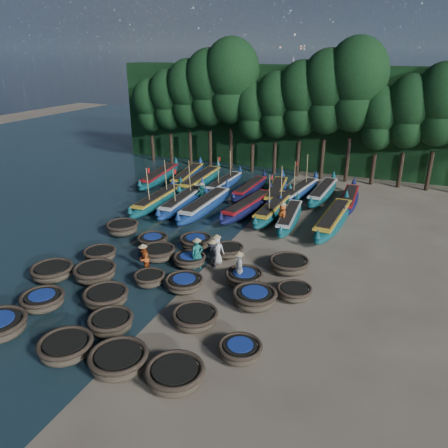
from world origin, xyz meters
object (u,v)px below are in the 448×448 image
at_px(coracle_17, 190,260).
at_px(long_boat_4, 205,205).
at_px(coracle_9, 240,350).
at_px(long_boat_7, 289,217).
at_px(long_boat_5, 248,206).
at_px(long_boat_13, 250,188).
at_px(long_boat_9, 160,176).
at_px(long_boat_17, 349,200).
at_px(coracle_23, 229,250).
at_px(coracle_4, 175,375).
at_px(fisherman_6, 282,215).
at_px(coracle_2, 66,347).
at_px(long_boat_8, 333,219).
at_px(fisherman_2, 144,258).
at_px(fisherman_5, 202,193).
at_px(coracle_8, 195,318).
at_px(coracle_20, 122,228).
at_px(coracle_22, 196,242).
at_px(fisherman_0, 217,249).
at_px(long_boat_12, 224,184).
at_px(fisherman_3, 213,253).
at_px(coracle_7, 111,323).
at_px(coracle_11, 95,273).
at_px(long_boat_11, 201,180).
at_px(coracle_16, 158,253).
at_px(long_boat_3, 183,201).
at_px(coracle_24, 289,264).
at_px(long_boat_10, 188,176).
at_px(coracle_13, 184,283).
at_px(coracle_21, 153,240).
at_px(long_boat_2, 158,200).
at_px(long_boat_14, 276,192).
at_px(fisherman_1, 197,253).
at_px(coracle_10, 52,272).
at_px(long_boat_15, 299,191).
at_px(coracle_12, 149,279).
at_px(coracle_18, 244,277).
at_px(long_boat_16, 323,192).
at_px(long_boat_6, 274,209).
at_px(coracle_19, 294,292).

height_order(coracle_17, long_boat_4, long_boat_4).
xyz_separation_m(coracle_9, long_boat_7, (-1.97, 14.75, 0.10)).
xyz_separation_m(long_boat_5, long_boat_13, (-1.44, 4.42, -0.06)).
distance_m(long_boat_9, long_boat_17, 16.99).
bearing_deg(coracle_23, coracle_4, -77.91).
bearing_deg(fisherman_6, coracle_2, -47.10).
xyz_separation_m(long_boat_8, fisherman_2, (-8.44, -10.58, 0.26)).
bearing_deg(fisherman_6, long_boat_17, 118.57).
bearing_deg(coracle_17, fisherman_5, 112.16).
bearing_deg(coracle_8, coracle_20, 141.00).
height_order(coracle_9, coracle_17, coracle_9).
bearing_deg(coracle_22, fisherman_0, -34.72).
height_order(long_boat_12, fisherman_3, long_boat_12).
bearing_deg(coracle_7, coracle_11, 136.17).
xyz_separation_m(long_boat_11, fisherman_3, (7.30, -13.47, 0.23)).
relative_size(coracle_16, fisherman_6, 1.18).
bearing_deg(fisherman_0, long_boat_11, -72.61).
xyz_separation_m(long_boat_3, fisherman_2, (2.93, -10.01, 0.30)).
relative_size(coracle_24, long_boat_10, 0.30).
height_order(coracle_13, long_boat_4, long_boat_4).
bearing_deg(fisherman_3, coracle_21, -145.69).
height_order(long_boat_2, long_boat_14, long_boat_2).
bearing_deg(long_boat_4, fisherman_1, -66.58).
xyz_separation_m(coracle_10, long_boat_15, (8.79, 18.69, 0.09)).
distance_m(coracle_17, long_boat_9, 17.11).
height_order(long_boat_2, long_boat_17, long_boat_2).
relative_size(coracle_17, coracle_21, 0.95).
height_order(coracle_9, coracle_20, coracle_20).
xyz_separation_m(coracle_17, long_boat_3, (-4.91, 8.39, 0.18)).
bearing_deg(long_boat_9, long_boat_17, -6.51).
bearing_deg(coracle_12, coracle_11, -165.85).
xyz_separation_m(coracle_18, long_boat_4, (-6.47, 8.96, 0.18)).
relative_size(coracle_9, long_boat_15, 0.24).
height_order(coracle_2, fisherman_6, fisherman_6).
bearing_deg(coracle_23, fisherman_3, -101.19).
relative_size(coracle_20, long_boat_5, 0.31).
bearing_deg(coracle_11, long_boat_17, 58.48).
xyz_separation_m(coracle_9, coracle_11, (-9.34, 2.85, 0.09)).
height_order(coracle_24, long_boat_16, long_boat_16).
bearing_deg(long_boat_14, long_boat_15, 21.66).
xyz_separation_m(coracle_11, coracle_13, (4.78, 1.04, -0.10)).
bearing_deg(long_boat_17, coracle_17, -118.33).
xyz_separation_m(long_boat_7, long_boat_14, (-2.47, 5.05, 0.06)).
bearing_deg(fisherman_0, fisherman_6, -118.77).
relative_size(long_boat_6, fisherman_5, 4.62).
distance_m(coracle_19, fisherman_3, 5.35).
bearing_deg(fisherman_2, fisherman_6, 139.12).
relative_size(coracle_10, coracle_21, 1.00).
xyz_separation_m(coracle_18, long_boat_6, (-1.50, 10.27, 0.16)).
relative_size(long_boat_6, long_boat_15, 1.04).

